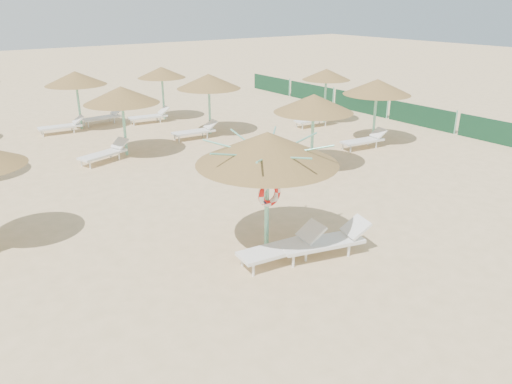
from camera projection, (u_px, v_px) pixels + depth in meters
ground at (264, 251)px, 12.31m from camera, size 120.00×120.00×0.00m
main_palapa at (267, 148)px, 11.45m from camera, size 3.34×3.34×3.00m
lounger_main_a at (285, 247)px, 11.72m from camera, size 2.21×0.89×0.78m
lounger_main_b at (327, 240)px, 12.00m from camera, size 2.32×1.21×0.81m
palapa_field at (165, 92)px, 20.14m from camera, size 19.62×14.12×2.72m
windbreak_fence at (361, 103)px, 27.30m from camera, size 0.08×19.84×1.10m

